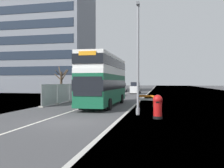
{
  "coord_description": "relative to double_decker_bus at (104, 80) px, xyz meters",
  "views": [
    {
      "loc": [
        5.46,
        -13.05,
        2.39
      ],
      "look_at": [
        1.43,
        6.24,
        2.2
      ],
      "focal_mm": 37.59,
      "sensor_mm": 36.0,
      "label": 1
    }
  ],
  "objects": [
    {
      "name": "ground",
      "position": [
        0.63,
        -9.36,
        -2.64
      ],
      "size": [
        140.0,
        280.0,
        0.1
      ],
      "color": "#424244"
    },
    {
      "name": "double_decker_bus",
      "position": [
        0.0,
        0.0,
        0.0
      ],
      "size": [
        2.83,
        11.4,
        4.87
      ],
      "color": "#145638",
      "rests_on": "ground"
    },
    {
      "name": "lamppost_foreground",
      "position": [
        3.86,
        -5.63,
        1.22
      ],
      "size": [
        0.29,
        0.7,
        8.09
      ],
      "color": "gray",
      "rests_on": "ground"
    },
    {
      "name": "red_pillar_postbox",
      "position": [
        5.28,
        -7.23,
        -1.74
      ],
      "size": [
        0.62,
        0.62,
        1.55
      ],
      "color": "black",
      "rests_on": "ground"
    },
    {
      "name": "roadworks_barrier",
      "position": [
        4.06,
        0.42,
        -1.91
      ],
      "size": [
        1.65,
        0.79,
        1.09
      ],
      "color": "orange",
      "rests_on": "ground"
    },
    {
      "name": "construction_site_fence",
      "position": [
        -5.42,
        5.86,
        -1.54
      ],
      "size": [
        0.44,
        17.2,
        2.19
      ],
      "color": "#A8AAAD",
      "rests_on": "ground"
    },
    {
      "name": "car_oncoming_near",
      "position": [
        -3.07,
        15.84,
        -1.52
      ],
      "size": [
        2.03,
        4.11,
        2.29
      ],
      "color": "silver",
      "rests_on": "ground"
    },
    {
      "name": "car_receding_mid",
      "position": [
        0.44,
        24.53,
        -1.51
      ],
      "size": [
        1.95,
        4.05,
        2.31
      ],
      "color": "silver",
      "rests_on": "ground"
    },
    {
      "name": "car_receding_far",
      "position": [
        -3.34,
        30.87,
        -1.61
      ],
      "size": [
        1.94,
        3.93,
        2.1
      ],
      "color": "silver",
      "rests_on": "ground"
    },
    {
      "name": "bare_tree_far_verge_near",
      "position": [
        -12.18,
        17.12,
        0.02
      ],
      "size": [
        2.71,
        2.56,
        5.26
      ],
      "color": "#4C3D2D",
      "rests_on": "ground"
    },
    {
      "name": "backdrop_office_block",
      "position": [
        -22.96,
        28.66,
        10.35
      ],
      "size": [
        24.07,
        13.73,
        25.88
      ],
      "color": "gray",
      "rests_on": "ground"
    }
  ]
}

